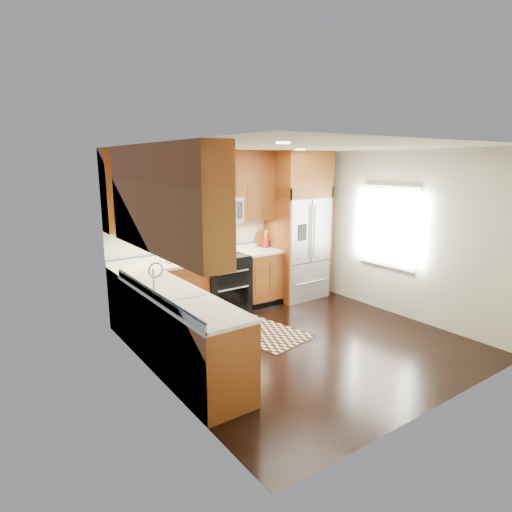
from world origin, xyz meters
TOP-DOWN VIEW (x-y plane):
  - ground at (0.00, 0.00)m, footprint 4.00×4.00m
  - wall_back at (0.00, 2.00)m, footprint 4.00×0.02m
  - wall_left at (-2.00, 0.00)m, footprint 0.02×4.00m
  - wall_right at (2.00, 0.00)m, footprint 0.02×4.00m
  - window at (1.98, 0.20)m, footprint 0.04×1.10m
  - base_cabinets at (-1.23, 0.90)m, footprint 2.85×3.00m
  - countertop at (-1.09, 1.01)m, footprint 2.86×3.01m
  - upper_cabinets at (-1.15, 1.09)m, footprint 2.85×3.00m
  - range at (-0.25, 1.67)m, footprint 0.76×0.67m
  - microwave at (-0.25, 1.80)m, footprint 0.76×0.40m
  - refrigerator at (1.30, 1.63)m, footprint 0.98×0.75m
  - sink_faucet at (-1.73, 0.23)m, footprint 0.54×0.44m
  - rug at (-0.26, 0.62)m, footprint 1.09×1.54m
  - knife_block at (-1.15, 1.70)m, footprint 0.10×0.14m
  - utensil_crock at (0.72, 1.81)m, footprint 0.13×0.13m
  - cutting_board at (0.75, 1.94)m, footprint 0.34×0.34m

SIDE VIEW (x-z plane):
  - ground at x=0.00m, z-range 0.00..0.00m
  - rug at x=-0.26m, z-range 0.00..0.01m
  - base_cabinets at x=-1.23m, z-range 0.00..0.90m
  - range at x=-0.25m, z-range 0.00..0.94m
  - countertop at x=-1.09m, z-range 0.90..0.94m
  - cutting_board at x=0.75m, z-range 0.94..0.96m
  - sink_faucet at x=-1.73m, z-range 0.81..1.18m
  - knife_block at x=-1.15m, z-range 0.92..1.17m
  - utensil_crock at x=0.72m, z-range 0.89..1.20m
  - wall_back at x=0.00m, z-range 0.00..2.60m
  - wall_left at x=-2.00m, z-range 0.00..2.60m
  - wall_right at x=2.00m, z-range 0.00..2.60m
  - refrigerator at x=1.30m, z-range 0.00..2.60m
  - window at x=1.98m, z-range 0.75..2.05m
  - microwave at x=-0.25m, z-range 1.45..1.87m
  - upper_cabinets at x=-1.15m, z-range 1.45..2.60m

